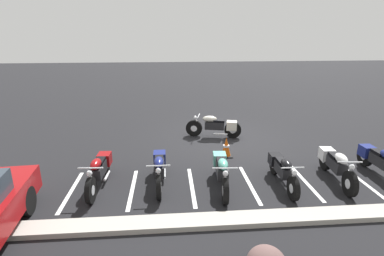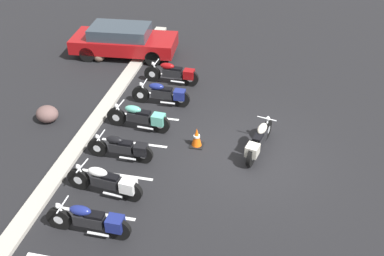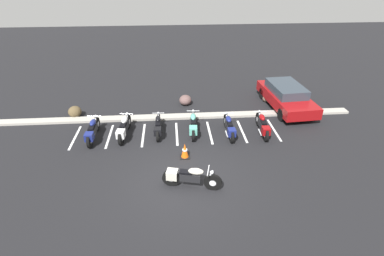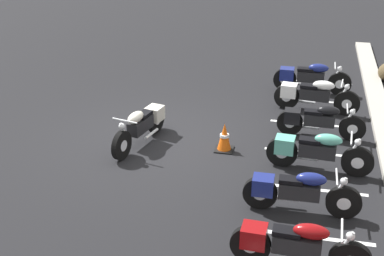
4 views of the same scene
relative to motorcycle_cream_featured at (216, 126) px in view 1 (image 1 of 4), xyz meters
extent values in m
plane|color=black|center=(-0.22, 0.26, -0.44)|extent=(60.00, 60.00, 0.00)
cylinder|color=black|center=(0.83, -0.20, -0.13)|extent=(0.64, 0.26, 0.63)
cylinder|color=silver|center=(0.83, -0.20, -0.13)|extent=(0.26, 0.17, 0.24)
cylinder|color=black|center=(-0.62, 0.14, -0.13)|extent=(0.64, 0.26, 0.63)
cylinder|color=silver|center=(-0.62, 0.14, -0.13)|extent=(0.26, 0.17, 0.24)
cube|color=black|center=(0.06, -0.02, 0.02)|extent=(0.77, 0.43, 0.29)
ellipsoid|color=beige|center=(0.25, -0.06, 0.28)|extent=(0.58, 0.37, 0.23)
cube|color=black|center=(-0.10, 0.02, 0.21)|extent=(0.46, 0.32, 0.08)
cube|color=beige|center=(-0.57, 0.13, 0.05)|extent=(0.45, 0.42, 0.33)
cylinder|color=silver|center=(0.72, -0.17, 0.12)|extent=(0.26, 0.11, 0.51)
cylinder|color=silver|center=(0.66, -0.16, 0.37)|extent=(0.17, 0.59, 0.03)
sphere|color=silver|center=(0.79, -0.18, 0.30)|extent=(0.13, 0.13, 0.13)
cylinder|color=silver|center=(-0.14, 0.17, -0.27)|extent=(0.53, 0.19, 0.07)
cylinder|color=black|center=(-4.07, 2.92, -0.13)|extent=(0.13, 0.64, 0.64)
cylinder|color=silver|center=(-4.07, 2.92, -0.13)|extent=(0.13, 0.24, 0.24)
cube|color=black|center=(-4.06, 3.62, 0.02)|extent=(0.28, 0.74, 0.29)
cube|color=black|center=(-4.06, 3.46, 0.21)|extent=(0.24, 0.43, 0.08)
cube|color=navy|center=(-4.07, 2.97, 0.05)|extent=(0.35, 0.39, 0.33)
cylinder|color=silver|center=(-4.20, 3.38, -0.27)|extent=(0.08, 0.53, 0.07)
cylinder|color=black|center=(-2.60, 4.55, -0.12)|extent=(0.18, 0.65, 0.64)
cylinder|color=silver|center=(-2.60, 4.55, -0.12)|extent=(0.15, 0.26, 0.24)
cylinder|color=black|center=(-2.76, 3.05, -0.12)|extent=(0.18, 0.65, 0.64)
cylinder|color=silver|center=(-2.76, 3.05, -0.12)|extent=(0.15, 0.26, 0.24)
cube|color=black|center=(-2.68, 3.75, 0.02)|extent=(0.35, 0.77, 0.29)
ellipsoid|color=white|center=(-2.66, 3.95, 0.29)|extent=(0.31, 0.57, 0.23)
cube|color=black|center=(-2.70, 3.59, 0.22)|extent=(0.28, 0.45, 0.08)
cube|color=white|center=(-2.75, 3.10, 0.05)|extent=(0.39, 0.42, 0.33)
cylinder|color=silver|center=(-2.61, 4.44, 0.13)|extent=(0.08, 0.26, 0.52)
cylinder|color=silver|center=(-2.62, 4.38, 0.38)|extent=(0.61, 0.10, 0.04)
sphere|color=silver|center=(-2.60, 4.50, 0.31)|extent=(0.14, 0.14, 0.14)
cylinder|color=silver|center=(-2.84, 3.52, -0.27)|extent=(0.12, 0.54, 0.07)
cylinder|color=black|center=(-1.14, 4.62, -0.15)|extent=(0.12, 0.60, 0.60)
cylinder|color=silver|center=(-1.14, 4.62, -0.15)|extent=(0.12, 0.23, 0.23)
cylinder|color=black|center=(-1.17, 3.21, -0.15)|extent=(0.12, 0.60, 0.60)
cylinder|color=silver|center=(-1.17, 3.21, -0.15)|extent=(0.12, 0.23, 0.23)
cube|color=black|center=(-1.15, 3.87, -0.01)|extent=(0.27, 0.69, 0.27)
ellipsoid|color=black|center=(-1.15, 4.05, 0.23)|extent=(0.24, 0.51, 0.22)
cube|color=black|center=(-1.16, 3.72, 0.17)|extent=(0.22, 0.40, 0.07)
cube|color=black|center=(-1.17, 3.26, 0.02)|extent=(0.33, 0.37, 0.31)
cylinder|color=silver|center=(-1.14, 4.51, 0.09)|extent=(0.06, 0.24, 0.48)
cylinder|color=silver|center=(-1.14, 4.45, 0.32)|extent=(0.56, 0.04, 0.03)
sphere|color=silver|center=(-1.14, 4.57, 0.25)|extent=(0.13, 0.13, 0.13)
cylinder|color=silver|center=(-1.29, 3.65, -0.28)|extent=(0.07, 0.50, 0.06)
cylinder|color=black|center=(0.52, 4.63, -0.13)|extent=(0.16, 0.65, 0.64)
cylinder|color=silver|center=(0.52, 4.63, -0.13)|extent=(0.14, 0.25, 0.24)
cylinder|color=black|center=(0.41, 3.13, -0.13)|extent=(0.16, 0.65, 0.64)
cylinder|color=silver|center=(0.41, 3.13, -0.13)|extent=(0.14, 0.25, 0.24)
cube|color=black|center=(0.46, 3.83, 0.02)|extent=(0.32, 0.75, 0.29)
ellipsoid|color=#59B29E|center=(0.48, 4.03, 0.28)|extent=(0.29, 0.56, 0.23)
cube|color=black|center=(0.45, 3.67, 0.21)|extent=(0.26, 0.44, 0.08)
cube|color=#59B29E|center=(0.42, 3.18, 0.05)|extent=(0.38, 0.41, 0.33)
cylinder|color=silver|center=(0.51, 4.51, 0.13)|extent=(0.08, 0.26, 0.52)
cylinder|color=silver|center=(0.51, 4.46, 0.38)|extent=(0.60, 0.08, 0.03)
sphere|color=silver|center=(0.52, 4.58, 0.30)|extent=(0.14, 0.14, 0.14)
cylinder|color=silver|center=(0.31, 3.60, -0.27)|extent=(0.11, 0.54, 0.07)
cylinder|color=black|center=(2.08, 4.31, -0.14)|extent=(0.11, 0.62, 0.62)
cylinder|color=silver|center=(2.08, 4.31, -0.14)|extent=(0.12, 0.24, 0.24)
cylinder|color=black|center=(2.09, 2.85, -0.14)|extent=(0.11, 0.62, 0.62)
cylinder|color=silver|center=(2.09, 2.85, -0.14)|extent=(0.12, 0.24, 0.24)
cube|color=black|center=(2.09, 3.53, 0.01)|extent=(0.27, 0.71, 0.28)
ellipsoid|color=navy|center=(2.09, 3.72, 0.26)|extent=(0.25, 0.53, 0.23)
cube|color=black|center=(2.09, 3.37, 0.19)|extent=(0.23, 0.41, 0.08)
cube|color=navy|center=(2.09, 2.90, 0.03)|extent=(0.34, 0.38, 0.32)
cylinder|color=silver|center=(2.08, 4.20, 0.11)|extent=(0.06, 0.25, 0.50)
cylinder|color=silver|center=(2.09, 4.14, 0.35)|extent=(0.58, 0.04, 0.03)
sphere|color=silver|center=(2.08, 4.26, 0.28)|extent=(0.13, 0.13, 0.13)
cylinder|color=silver|center=(1.96, 3.30, -0.27)|extent=(0.07, 0.52, 0.07)
cylinder|color=black|center=(3.69, 4.34, -0.13)|extent=(0.14, 0.64, 0.63)
cylinder|color=silver|center=(3.69, 4.34, -0.13)|extent=(0.13, 0.24, 0.24)
cylinder|color=black|center=(3.62, 2.86, -0.13)|extent=(0.14, 0.64, 0.63)
cylinder|color=silver|center=(3.62, 2.86, -0.13)|extent=(0.13, 0.24, 0.24)
cube|color=black|center=(3.65, 3.55, 0.01)|extent=(0.30, 0.74, 0.29)
ellipsoid|color=maroon|center=(3.66, 3.75, 0.27)|extent=(0.27, 0.55, 0.23)
cube|color=black|center=(3.65, 3.39, 0.21)|extent=(0.25, 0.43, 0.08)
cube|color=maroon|center=(3.63, 2.91, 0.04)|extent=(0.36, 0.40, 0.33)
cylinder|color=silver|center=(3.68, 4.23, 0.12)|extent=(0.07, 0.25, 0.51)
cylinder|color=silver|center=(3.68, 4.17, 0.37)|extent=(0.59, 0.06, 0.03)
sphere|color=silver|center=(3.68, 4.30, 0.29)|extent=(0.13, 0.13, 0.13)
cylinder|color=silver|center=(3.51, 3.32, -0.27)|extent=(0.09, 0.53, 0.07)
cylinder|color=black|center=(5.00, 4.71, -0.12)|extent=(0.27, 0.65, 0.64)
cube|color=#A8A399|center=(-0.22, 5.40, -0.38)|extent=(18.00, 0.50, 0.12)
cube|color=black|center=(-0.03, 1.86, -0.43)|extent=(0.40, 0.40, 0.03)
cone|color=#EA590F|center=(-0.03, 1.86, -0.12)|extent=(0.32, 0.32, 0.64)
cylinder|color=white|center=(-0.03, 1.86, -0.09)|extent=(0.20, 0.20, 0.06)
cube|color=white|center=(-3.41, 3.78, -0.44)|extent=(0.10, 2.10, 0.00)
cube|color=white|center=(-1.86, 3.78, -0.44)|extent=(0.10, 2.10, 0.00)
cube|color=white|center=(-0.31, 3.78, -0.44)|extent=(0.10, 2.10, 0.00)
cube|color=white|center=(1.24, 3.78, -0.44)|extent=(0.10, 2.10, 0.00)
cube|color=white|center=(2.79, 3.78, -0.44)|extent=(0.10, 2.10, 0.00)
cube|color=white|center=(4.34, 3.78, -0.44)|extent=(0.10, 2.10, 0.00)
camera|label=1|loc=(1.81, 10.78, 3.45)|focal=28.00mm
camera|label=2|loc=(-10.90, -0.32, 7.76)|focal=42.00mm
camera|label=3|loc=(-0.51, -8.27, 6.66)|focal=28.00mm
camera|label=4|loc=(10.35, 3.42, 4.95)|focal=50.00mm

